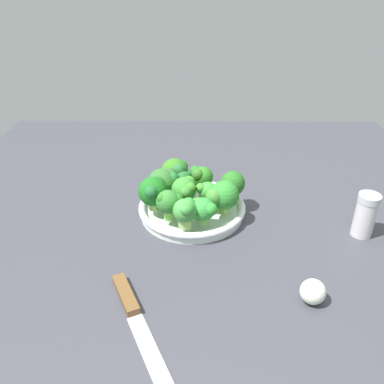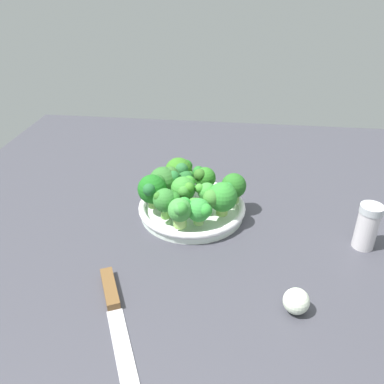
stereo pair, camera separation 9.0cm
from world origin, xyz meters
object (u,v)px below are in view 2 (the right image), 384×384
at_px(broccoli_floret_11, 180,210).
at_px(broccoli_floret_9, 199,210).
at_px(broccoli_floret_1, 203,178).
at_px(broccoli_floret_7, 166,200).
at_px(pepper_shaker, 367,226).
at_px(broccoli_floret_0, 234,186).
at_px(broccoli_floret_10, 165,180).
at_px(bowl, 192,208).
at_px(broccoli_floret_4, 186,179).
at_px(broccoli_floret_2, 153,189).
at_px(broccoli_floret_5, 179,171).
at_px(broccoli_floret_6, 220,198).
at_px(broccoli_floret_3, 184,189).
at_px(garlic_bulb, 296,301).
at_px(knife, 114,308).
at_px(broccoli_floret_8, 206,193).

bearing_deg(broccoli_floret_11, broccoli_floret_9, -66.69).
relative_size(broccoli_floret_1, broccoli_floret_9, 1.15).
distance_m(broccoli_floret_7, pepper_shaker, 0.41).
xyz_separation_m(broccoli_floret_0, broccoli_floret_10, (-0.00, 0.16, 0.01)).
xyz_separation_m(bowl, broccoli_floret_4, (0.05, 0.02, 0.05)).
bearing_deg(broccoli_floret_2, broccoli_floret_5, -23.12).
xyz_separation_m(broccoli_floret_4, broccoli_floret_6, (-0.09, -0.09, 0.01)).
bearing_deg(broccoli_floret_9, broccoli_floret_1, 1.67).
bearing_deg(broccoli_floret_10, broccoli_floret_3, -123.71).
relative_size(broccoli_floret_3, pepper_shaker, 0.75).
xyz_separation_m(bowl, broccoli_floret_11, (-0.09, 0.01, 0.05)).
height_order(broccoli_floret_0, broccoli_floret_6, broccoli_floret_6).
bearing_deg(broccoli_floret_5, garlic_bulb, -144.89).
bearing_deg(knife, broccoli_floret_6, -30.13).
height_order(broccoli_floret_5, knife, broccoli_floret_5).
distance_m(broccoli_floret_2, garlic_bulb, 0.39).
bearing_deg(pepper_shaker, broccoli_floret_9, 89.93).
relative_size(broccoli_floret_7, broccoli_floret_8, 1.11).
relative_size(broccoli_floret_0, broccoli_floret_5, 0.97).
xyz_separation_m(bowl, garlic_bulb, (-0.27, -0.21, 0.01)).
height_order(broccoli_floret_8, garlic_bulb, broccoli_floret_8).
xyz_separation_m(broccoli_floret_8, pepper_shaker, (-0.06, -0.33, -0.02)).
relative_size(broccoli_floret_5, knife, 0.29).
xyz_separation_m(broccoli_floret_2, broccoli_floret_8, (0.01, -0.12, -0.01)).
bearing_deg(broccoli_floret_11, broccoli_floret_0, -42.65).
bearing_deg(broccoli_floret_0, broccoli_floret_10, 91.68).
xyz_separation_m(broccoli_floret_3, garlic_bulb, (-0.26, -0.22, -0.05)).
bearing_deg(broccoli_floret_10, broccoli_floret_4, -50.46).
distance_m(broccoli_floret_5, broccoli_floret_6, 0.16).
height_order(bowl, broccoli_floret_0, broccoli_floret_0).
relative_size(broccoli_floret_0, broccoli_floret_6, 0.93).
height_order(broccoli_floret_2, knife, broccoli_floret_2).
relative_size(broccoli_floret_10, knife, 0.31).
height_order(broccoli_floret_10, knife, broccoli_floret_10).
distance_m(broccoli_floret_4, broccoli_floret_11, 0.14).
height_order(broccoli_floret_6, broccoli_floret_9, broccoli_floret_6).
height_order(broccoli_floret_3, broccoli_floret_11, broccoli_floret_3).
height_order(bowl, pepper_shaker, pepper_shaker).
bearing_deg(broccoli_floret_0, broccoli_floret_6, 155.54).
xyz_separation_m(broccoli_floret_6, broccoli_floret_11, (-0.05, 0.08, -0.00)).
relative_size(broccoli_floret_2, broccoli_floret_11, 1.18).
bearing_deg(garlic_bulb, pepper_shaker, -38.29).
distance_m(broccoli_floret_5, broccoli_floret_7, 0.14).
distance_m(broccoli_floret_5, broccoli_floret_8, 0.12).
bearing_deg(broccoli_floret_2, broccoli_floret_3, -84.25).
xyz_separation_m(broccoli_floret_1, broccoli_floret_9, (-0.13, -0.00, -0.01)).
bearing_deg(bowl, garlic_bulb, -142.84).
distance_m(broccoli_floret_1, broccoli_floret_5, 0.07).
bearing_deg(broccoli_floret_8, broccoli_floret_11, 150.28).
bearing_deg(knife, broccoli_floret_8, -22.93).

